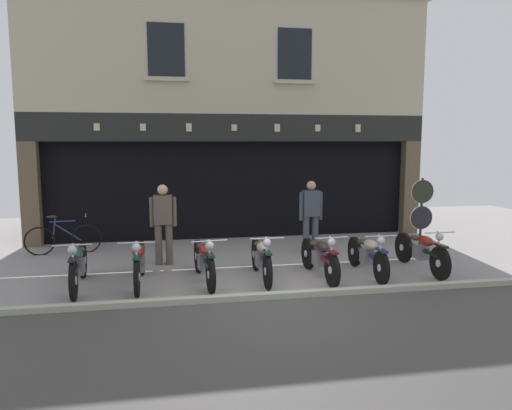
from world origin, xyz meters
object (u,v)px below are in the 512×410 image
(motorcycle_center_left, at_px, (204,260))
(salesman_left, at_px, (163,220))
(motorcycle_right, at_px, (368,254))
(motorcycle_far_left, at_px, (78,264))
(shopkeeper_center, at_px, (311,214))
(leaning_bicycle, at_px, (63,238))
(motorcycle_far_right, at_px, (421,250))
(motorcycle_center_right, at_px, (320,256))
(tyre_sign_pole, at_px, (422,206))
(advert_board_near, at_px, (128,178))
(motorcycle_left, at_px, (139,262))
(motorcycle_center, at_px, (261,257))

(motorcycle_center_left, relative_size, salesman_left, 1.22)
(motorcycle_right, bearing_deg, motorcycle_far_left, -0.09)
(shopkeeper_center, bearing_deg, leaning_bicycle, -14.79)
(motorcycle_far_right, height_order, salesman_left, salesman_left)
(motorcycle_center_right, height_order, tyre_sign_pole, tyre_sign_pole)
(motorcycle_far_left, relative_size, advert_board_near, 2.10)
(shopkeeper_center, xyz_separation_m, leaning_bicycle, (-5.66, 1.08, -0.58))
(motorcycle_center_right, relative_size, leaning_bicycle, 1.16)
(motorcycle_left, bearing_deg, motorcycle_far_left, 2.49)
(motorcycle_center, height_order, tyre_sign_pole, tyre_sign_pole)
(shopkeeper_center, bearing_deg, motorcycle_center, 46.23)
(advert_board_near, distance_m, leaning_bicycle, 2.28)
(motorcycle_far_right, bearing_deg, motorcycle_center_right, 2.06)
(motorcycle_center, bearing_deg, motorcycle_far_left, 1.17)
(motorcycle_center_left, xyz_separation_m, motorcycle_far_right, (4.39, 0.02, -0.00))
(advert_board_near, height_order, leaning_bicycle, advert_board_near)
(motorcycle_right, xyz_separation_m, advert_board_near, (-4.82, 4.23, 1.24))
(motorcycle_center_left, bearing_deg, motorcycle_right, 173.89)
(motorcycle_far_left, bearing_deg, advert_board_near, -101.12)
(motorcycle_right, bearing_deg, salesman_left, -20.38)
(motorcycle_left, height_order, motorcycle_center, motorcycle_left)
(motorcycle_right, bearing_deg, shopkeeper_center, -72.04)
(salesman_left, distance_m, shopkeeper_center, 3.37)
(motorcycle_far_left, xyz_separation_m, leaning_bicycle, (-0.82, 2.89, -0.07))
(motorcycle_right, relative_size, shopkeeper_center, 1.16)
(motorcycle_center, bearing_deg, motorcycle_center_left, 2.56)
(motorcycle_center_left, distance_m, motorcycle_right, 3.19)
(salesman_left, bearing_deg, motorcycle_center, 145.01)
(motorcycle_center_right, height_order, shopkeeper_center, shopkeeper_center)
(salesman_left, relative_size, shopkeeper_center, 1.00)
(motorcycle_left, xyz_separation_m, tyre_sign_pole, (6.69, 2.01, 0.60))
(motorcycle_right, height_order, shopkeeper_center, shopkeeper_center)
(motorcycle_far_left, bearing_deg, motorcycle_center_left, 176.32)
(motorcycle_far_right, relative_size, tyre_sign_pole, 1.20)
(motorcycle_right, relative_size, advert_board_near, 2.00)
(motorcycle_center, bearing_deg, motorcycle_left, 0.25)
(shopkeeper_center, bearing_deg, motorcycle_left, 21.22)
(salesman_left, relative_size, advert_board_near, 1.73)
(motorcycle_far_right, bearing_deg, motorcycle_left, -1.33)
(salesman_left, bearing_deg, motorcycle_far_right, 167.65)
(shopkeeper_center, relative_size, tyre_sign_pole, 1.00)
(motorcycle_left, relative_size, salesman_left, 1.21)
(motorcycle_center_left, relative_size, tyre_sign_pole, 1.21)
(motorcycle_center_left, height_order, advert_board_near, advert_board_near)
(motorcycle_far_right, bearing_deg, advert_board_near, -35.40)
(motorcycle_left, bearing_deg, motorcycle_far_right, -179.74)
(motorcycle_center_left, distance_m, salesman_left, 1.72)
(motorcycle_left, bearing_deg, tyre_sign_pole, -162.50)
(motorcycle_right, bearing_deg, leaning_bicycle, -24.63)
(motorcycle_far_left, relative_size, leaning_bicycle, 1.22)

